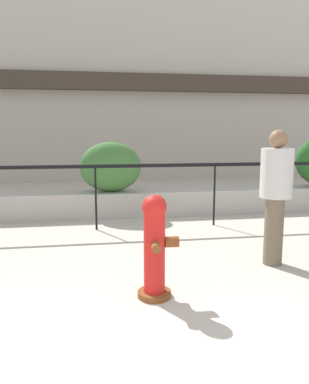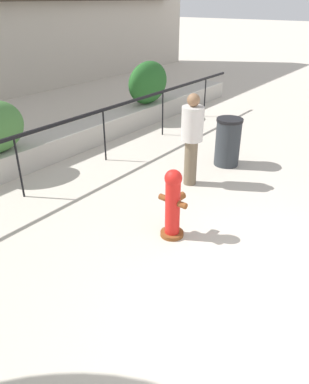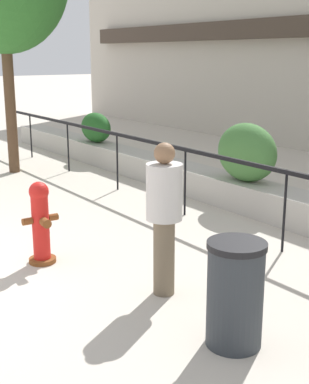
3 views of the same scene
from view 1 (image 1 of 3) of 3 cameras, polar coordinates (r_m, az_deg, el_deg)
building_facade at (r=13.76m, az=-9.43°, el=18.55°), size 30.00×1.36×8.00m
planter_wall_low at (r=7.72m, az=-8.90°, el=-1.82°), size 18.00×0.70×0.50m
fence_railing_segment at (r=6.52m, az=-9.02°, el=2.99°), size 15.00×0.05×1.15m
hedge_bush_1 at (r=7.62m, az=-6.70°, el=3.81°), size 1.23×0.70×1.01m
fire_hydrant at (r=3.86m, az=0.06°, el=-8.17°), size 0.44×0.48×1.08m
pedestrian at (r=4.97m, az=18.01°, el=0.43°), size 0.56×0.56×1.73m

